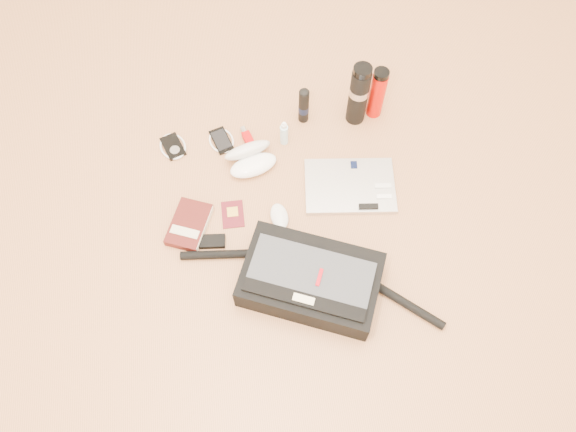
{
  "coord_description": "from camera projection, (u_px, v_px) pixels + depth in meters",
  "views": [
    {
      "loc": [
        -0.14,
        -0.85,
        1.79
      ],
      "look_at": [
        -0.02,
        0.03,
        0.06
      ],
      "focal_mm": 35.0,
      "sensor_mm": 36.0,
      "label": 1
    }
  ],
  "objects": [
    {
      "name": "spray_bottle",
      "position": [
        284.0,
        134.0,
        2.11
      ],
      "size": [
        0.03,
        0.03,
        0.12
      ],
      "rotation": [
        0.0,
        0.0,
        -0.01
      ],
      "color": "#B7E2F2",
      "rests_on": "ground"
    },
    {
      "name": "messenger_bag",
      "position": [
        310.0,
        280.0,
        1.84
      ],
      "size": [
        0.84,
        0.45,
        0.13
      ],
      "rotation": [
        0.0,
        0.0,
        -0.41
      ],
      "color": "black",
      "rests_on": "ground"
    },
    {
      "name": "laptop",
      "position": [
        350.0,
        186.0,
        2.05
      ],
      "size": [
        0.35,
        0.26,
        0.03
      ],
      "rotation": [
        0.0,
        0.0,
        -0.12
      ],
      "color": "silver",
      "rests_on": "ground"
    },
    {
      "name": "thermos_black",
      "position": [
        359.0,
        94.0,
        2.08
      ],
      "size": [
        0.1,
        0.1,
        0.28
      ],
      "rotation": [
        0.0,
        0.0,
        -0.37
      ],
      "color": "black",
      "rests_on": "ground"
    },
    {
      "name": "ground",
      "position": [
        296.0,
        231.0,
        1.98
      ],
      "size": [
        4.0,
        4.0,
        0.0
      ],
      "primitive_type": "plane",
      "color": "#AF7449",
      "rests_on": "ground"
    },
    {
      "name": "thermos_red",
      "position": [
        377.0,
        93.0,
        2.12
      ],
      "size": [
        0.07,
        0.07,
        0.23
      ],
      "rotation": [
        0.0,
        0.0,
        0.26
      ],
      "color": "#C20C04",
      "rests_on": "ground"
    },
    {
      "name": "ipod",
      "position": [
        173.0,
        147.0,
        2.14
      ],
      "size": [
        0.12,
        0.13,
        0.01
      ],
      "rotation": [
        0.0,
        0.0,
        0.35
      ],
      "color": "black",
      "rests_on": "ground"
    },
    {
      "name": "mouse",
      "position": [
        279.0,
        216.0,
        1.99
      ],
      "size": [
        0.07,
        0.11,
        0.03
      ],
      "rotation": [
        0.0,
        0.0,
        0.09
      ],
      "color": "silver",
      "rests_on": "ground"
    },
    {
      "name": "passport",
      "position": [
        233.0,
        214.0,
        2.01
      ],
      "size": [
        0.08,
        0.11,
        0.01
      ],
      "rotation": [
        0.0,
        0.0,
        -0.02
      ],
      "color": "#541018",
      "rests_on": "ground"
    },
    {
      "name": "book",
      "position": [
        189.0,
        225.0,
        1.97
      ],
      "size": [
        0.18,
        0.22,
        0.03
      ],
      "rotation": [
        0.0,
        0.0,
        -0.4
      ],
      "color": "#41110E",
      "rests_on": "ground"
    },
    {
      "name": "inhaler",
      "position": [
        248.0,
        139.0,
        2.14
      ],
      "size": [
        0.05,
        0.11,
        0.03
      ],
      "rotation": [
        0.0,
        0.0,
        0.27
      ],
      "color": "#AE0809",
      "rests_on": "ground"
    },
    {
      "name": "aerosol_can",
      "position": [
        304.0,
        105.0,
        2.13
      ],
      "size": [
        0.05,
        0.05,
        0.17
      ],
      "rotation": [
        0.0,
        0.0,
        0.35
      ],
      "color": "black",
      "rests_on": "ground"
    },
    {
      "name": "sunglasses_case",
      "position": [
        251.0,
        158.0,
        2.08
      ],
      "size": [
        0.21,
        0.19,
        0.1
      ],
      "rotation": [
        0.0,
        0.0,
        0.27
      ],
      "color": "white",
      "rests_on": "ground"
    },
    {
      "name": "phone",
      "position": [
        221.0,
        140.0,
        2.15
      ],
      "size": [
        0.12,
        0.13,
        0.01
      ],
      "rotation": [
        0.0,
        0.0,
        0.3
      ],
      "color": "black",
      "rests_on": "ground"
    }
  ]
}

